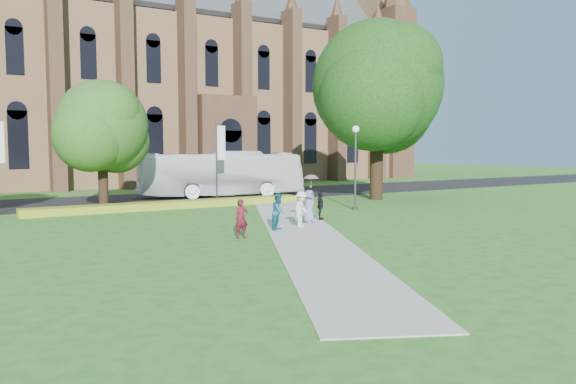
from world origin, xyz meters
TOP-DOWN VIEW (x-y plane):
  - ground at (0.00, 0.00)m, footprint 160.00×160.00m
  - road at (0.00, 20.00)m, footprint 160.00×10.00m
  - footpath at (0.00, 1.00)m, footprint 15.58×28.54m
  - flower_hedge at (-2.00, 13.20)m, footprint 18.00×1.40m
  - cathedral at (10.00, 39.73)m, footprint 52.60×18.25m
  - streetlamp at (7.50, 6.50)m, footprint 0.44×0.44m
  - large_tree at (13.00, 11.00)m, footprint 9.60×9.60m
  - street_tree_1 at (-6.00, 14.50)m, footprint 5.60×5.60m
  - banner_pole_0 at (2.11, 15.20)m, footprint 0.70×0.10m
  - tour_coach at (3.93, 18.82)m, footprint 13.12×5.37m
  - pedestrian_0 at (-3.48, 0.35)m, footprint 0.62×0.41m
  - pedestrian_1 at (-0.94, 1.51)m, footprint 1.06×1.03m
  - pedestrian_2 at (0.47, 1.74)m, footprint 1.30×1.15m
  - pedestrian_3 at (2.80, 3.48)m, footprint 0.82×0.95m
  - pedestrian_4 at (1.60, 2.74)m, footprint 0.99×0.87m
  - parasol at (1.78, 2.84)m, footprint 0.88×0.88m

SIDE VIEW (x-z plane):
  - ground at x=0.00m, z-range 0.00..0.00m
  - road at x=0.00m, z-range 0.00..0.02m
  - footpath at x=0.00m, z-range 0.00..0.04m
  - flower_hedge at x=-2.00m, z-range 0.00..0.45m
  - pedestrian_3 at x=2.80m, z-range 0.04..1.57m
  - pedestrian_0 at x=-3.48m, z-range 0.04..1.71m
  - pedestrian_4 at x=1.60m, z-range 0.04..1.74m
  - pedestrian_1 at x=-0.94m, z-range 0.04..1.77m
  - pedestrian_2 at x=0.47m, z-range 0.04..1.79m
  - tour_coach at x=3.93m, z-range 0.02..3.58m
  - parasol at x=1.78m, z-range 1.74..2.43m
  - streetlamp at x=7.50m, z-range 0.68..5.92m
  - banner_pole_0 at x=2.11m, z-range 0.39..6.39m
  - street_tree_1 at x=-6.00m, z-range 1.20..9.25m
  - large_tree at x=13.00m, z-range 1.77..14.97m
  - cathedral at x=10.00m, z-range -1.02..26.98m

